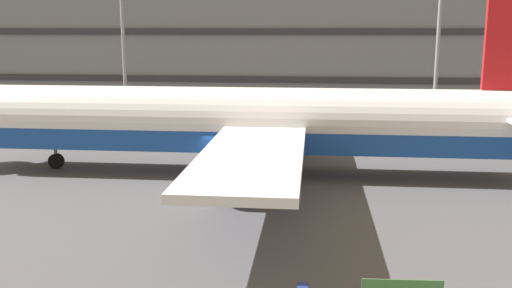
% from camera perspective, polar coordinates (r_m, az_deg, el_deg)
% --- Properties ---
extents(ground_plane, '(600.00, 600.00, 0.00)m').
position_cam_1_polar(ground_plane, '(31.06, -3.26, -3.97)').
color(ground_plane, '#4C4C51').
extents(terminal_structure, '(179.60, 16.38, 15.82)m').
position_cam_1_polar(terminal_structure, '(72.08, 2.16, 11.21)').
color(terminal_structure, slate).
rests_on(terminal_structure, ground_plane).
extents(airliner, '(36.89, 29.65, 10.54)m').
position_cam_1_polar(airliner, '(32.54, 0.12, 2.13)').
color(airliner, silver).
rests_on(airliner, ground_plane).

